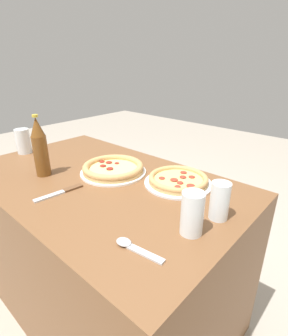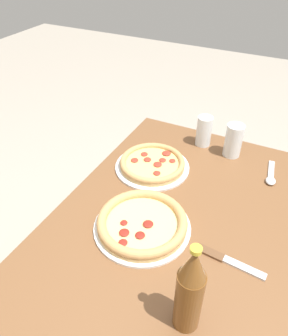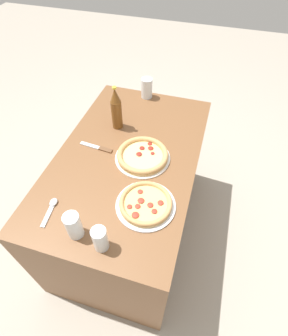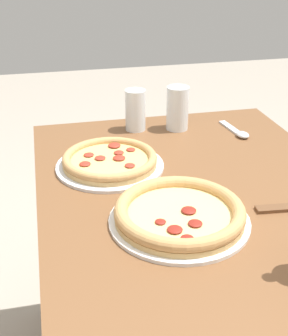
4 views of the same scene
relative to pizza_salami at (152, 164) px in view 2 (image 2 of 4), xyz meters
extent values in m
cube|color=brown|center=(-0.28, -0.19, -0.39)|extent=(1.23, 0.75, 0.74)
cylinder|color=silver|center=(0.00, 0.00, -0.01)|extent=(0.28, 0.28, 0.01)
cylinder|color=tan|center=(0.00, 0.00, 0.00)|extent=(0.24, 0.24, 0.01)
cylinder|color=#E5C170|center=(0.00, 0.00, 0.00)|extent=(0.21, 0.21, 0.00)
torus|color=tan|center=(0.00, 0.00, 0.01)|extent=(0.24, 0.24, 0.02)
ellipsoid|color=#A83323|center=(-0.02, 0.06, 0.01)|extent=(0.03, 0.03, 0.01)
ellipsoid|color=#A83323|center=(0.01, 0.02, 0.01)|extent=(0.03, 0.03, 0.01)
ellipsoid|color=#A83323|center=(0.00, -0.02, 0.01)|extent=(0.03, 0.03, 0.01)
ellipsoid|color=#A83323|center=(-0.05, -0.04, 0.01)|extent=(0.03, 0.03, 0.01)
ellipsoid|color=#A83323|center=(0.03, -0.03, 0.01)|extent=(0.03, 0.03, 0.01)
ellipsoid|color=#A83323|center=(0.07, -0.02, 0.01)|extent=(0.03, 0.03, 0.01)
ellipsoid|color=#A83323|center=(0.03, 0.05, 0.01)|extent=(0.03, 0.03, 0.01)
ellipsoid|color=#A83323|center=(0.04, -0.06, 0.01)|extent=(0.02, 0.02, 0.01)
cylinder|color=white|center=(-0.28, -0.10, -0.01)|extent=(0.29, 0.29, 0.01)
cylinder|color=tan|center=(-0.28, -0.10, 0.00)|extent=(0.27, 0.27, 0.01)
cylinder|color=#EACC7F|center=(-0.28, -0.10, 0.00)|extent=(0.24, 0.24, 0.00)
torus|color=tan|center=(-0.28, -0.10, 0.01)|extent=(0.27, 0.27, 0.03)
ellipsoid|color=maroon|center=(-0.33, -0.12, 0.01)|extent=(0.03, 0.03, 0.01)
ellipsoid|color=maroon|center=(-0.34, -0.07, 0.01)|extent=(0.03, 0.03, 0.01)
ellipsoid|color=maroon|center=(-0.31, -0.05, 0.01)|extent=(0.02, 0.02, 0.00)
ellipsoid|color=maroon|center=(-0.29, -0.12, 0.01)|extent=(0.03, 0.03, 0.01)
ellipsoid|color=maroon|center=(-0.38, -0.09, 0.01)|extent=(0.03, 0.03, 0.01)
cylinder|color=white|center=(0.22, -0.24, 0.05)|extent=(0.07, 0.07, 0.13)
cylinder|color=#F4A323|center=(0.22, -0.24, 0.02)|extent=(0.05, 0.05, 0.07)
cylinder|color=white|center=(0.24, -0.12, 0.04)|extent=(0.06, 0.06, 0.12)
cylinder|color=orange|center=(0.24, -0.12, 0.02)|extent=(0.05, 0.05, 0.07)
cylinder|color=brown|center=(-0.49, -0.32, 0.07)|extent=(0.06, 0.06, 0.18)
cone|color=brown|center=(-0.49, -0.32, 0.20)|extent=(0.06, 0.06, 0.08)
cylinder|color=gold|center=(-0.49, -0.32, 0.24)|extent=(0.02, 0.02, 0.01)
cube|color=brown|center=(-0.28, -0.31, -0.01)|extent=(0.03, 0.08, 0.01)
cube|color=silver|center=(-0.29, -0.41, -0.01)|extent=(0.03, 0.12, 0.01)
cube|color=silver|center=(0.18, -0.40, -0.02)|extent=(0.12, 0.03, 0.01)
ellipsoid|color=silver|center=(0.11, -0.41, -0.01)|extent=(0.05, 0.04, 0.02)
camera|label=1|loc=(0.54, -0.81, 0.46)|focal=28.00mm
camera|label=2|loc=(-0.88, -0.40, 0.73)|focal=35.00mm
camera|label=3|loc=(0.63, 0.18, 1.00)|focal=28.00mm
camera|label=4|loc=(-1.06, 0.15, 0.52)|focal=50.00mm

